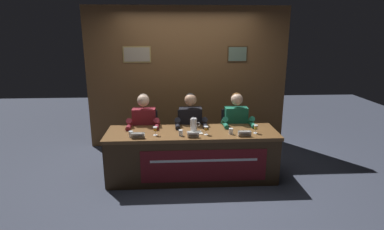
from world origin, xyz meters
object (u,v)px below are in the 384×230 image
panelist_center (191,126)px  water_cup_center (181,133)px  chair_center (190,138)px  panelist_right (237,125)px  juice_glass_left (155,129)px  water_cup_left (131,134)px  nameplate_left (138,135)px  water_pitcher_central (194,125)px  chair_right (234,137)px  water_cup_right (231,132)px  juice_glass_right (256,128)px  panelist_left (144,127)px  nameplate_center (193,135)px  chair_left (146,139)px  nameplate_right (245,134)px  document_stack_center (195,133)px  juice_glass_center (206,129)px  conference_table (193,149)px

panelist_center → water_cup_center: 0.58m
chair_center → panelist_right: panelist_right is taller
juice_glass_left → water_cup_left: bearing=-170.7°
nameplate_left → water_pitcher_central: (0.79, 0.29, 0.05)m
chair_right → panelist_right: panelist_right is taller
water_cup_right → chair_center: bearing=127.5°
juice_glass_right → water_pitcher_central: 0.90m
panelist_left → panelist_right: size_ratio=1.00×
nameplate_left → nameplate_center: size_ratio=1.18×
panelist_center → water_cup_right: 0.76m
panelist_right → water_cup_right: (-0.19, -0.52, 0.06)m
water_pitcher_central → chair_left: bearing=145.3°
nameplate_right → water_pitcher_central: (-0.70, 0.29, 0.05)m
document_stack_center → juice_glass_center: bearing=-26.2°
conference_table → water_cup_center: (-0.17, -0.09, 0.28)m
conference_table → juice_glass_center: juice_glass_center is taller
nameplate_center → document_stack_center: nameplate_center is taller
conference_table → water_cup_left: (-0.87, -0.10, 0.28)m
water_cup_left → water_pitcher_central: size_ratio=0.40×
juice_glass_right → document_stack_center: juice_glass_right is taller
chair_center → document_stack_center: size_ratio=3.86×
chair_left → panelist_right: bearing=-7.7°
panelist_center → chair_left: bearing=165.0°
chair_left → juice_glass_center: (0.93, -0.72, 0.39)m
juice_glass_center → water_cup_center: juice_glass_center is taller
juice_glass_center → chair_right: bearing=52.8°
juice_glass_left → panelist_center: bearing=43.7°
panelist_center → panelist_right: (0.74, 0.00, 0.00)m
chair_right → panelist_right: size_ratio=0.73×
panelist_right → water_cup_right: panelist_right is taller
panelist_center → water_cup_right: panelist_center is taller
water_cup_right → water_pitcher_central: water_pitcher_central is taller
nameplate_left → water_cup_right: size_ratio=2.22×
nameplate_left → water_cup_left: water_cup_left is taller
nameplate_left → panelist_right: panelist_right is taller
juice_glass_left → nameplate_right: size_ratio=0.67×
panelist_center → juice_glass_center: panelist_center is taller
chair_left → panelist_left: size_ratio=0.73×
panelist_center → water_cup_center: (-0.17, -0.55, 0.06)m
water_cup_left → juice_glass_center: juice_glass_center is taller
water_pitcher_central → panelist_left: bearing=156.5°
panelist_left → water_cup_right: panelist_left is taller
conference_table → water_cup_right: (0.55, -0.06, 0.28)m
juice_glass_left → document_stack_center: bearing=6.2°
nameplate_center → juice_glass_right: size_ratio=1.29×
water_cup_center → water_cup_right: size_ratio=1.00×
panelist_left → document_stack_center: panelist_left is taller
conference_table → panelist_right: (0.73, 0.46, 0.22)m
nameplate_right → nameplate_left: bearing=179.9°
chair_left → panelist_center: (0.74, -0.20, 0.28)m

